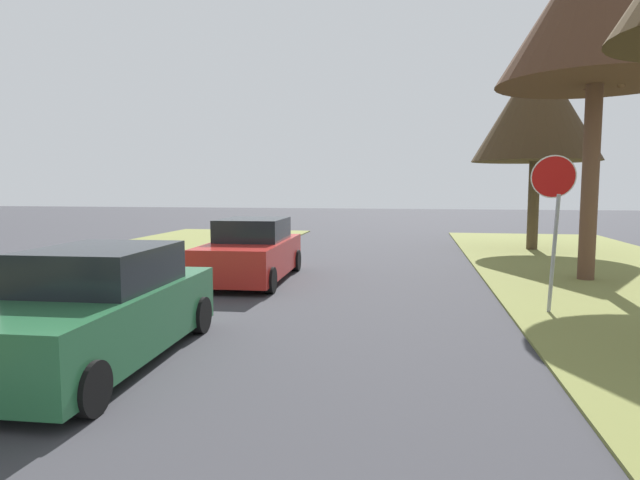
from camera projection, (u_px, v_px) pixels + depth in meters
name	position (u px, v px, depth m)	size (l,w,h in m)	color
stop_sign_far	(554.00, 199.00, 10.07)	(0.81, 0.56, 2.94)	#9EA0A5
street_tree_right_mid_b	(599.00, 3.00, 13.22)	(4.75, 4.75, 8.78)	brown
street_tree_right_far	(537.00, 107.00, 19.97)	(4.61, 4.61, 7.24)	#493A25
parked_sedan_green	(97.00, 310.00, 7.45)	(2.08, 4.46, 1.57)	#28663D
parked_sedan_red	(252.00, 252.00, 14.01)	(2.08, 4.46, 1.57)	red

